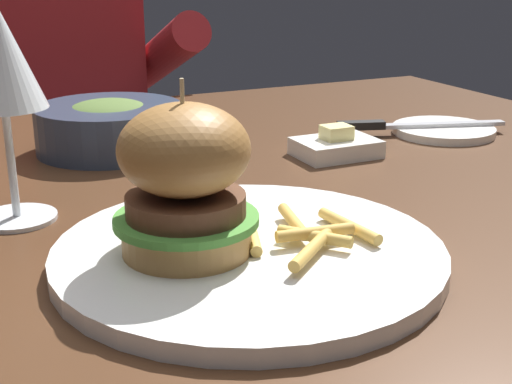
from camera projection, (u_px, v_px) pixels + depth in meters
name	position (u px, v px, depth m)	size (l,w,h in m)	color
dining_table	(228.00, 266.00, 0.75)	(1.15, 0.94, 0.74)	#472B19
main_plate	(249.00, 254.00, 0.53)	(0.29, 0.29, 0.01)	white
burger_sandwich	(185.00, 180.00, 0.50)	(0.11, 0.11, 0.13)	#B78447
fries_pile	(309.00, 233.00, 0.53)	(0.10, 0.11, 0.01)	#EABC5B
wine_glass	(0.00, 61.00, 0.58)	(0.07, 0.07, 0.19)	silver
bread_plate	(444.00, 130.00, 0.92)	(0.13, 0.13, 0.01)	white
table_knife	(406.00, 125.00, 0.91)	(0.21, 0.08, 0.01)	silver
butter_dish	(336.00, 146.00, 0.81)	(0.09, 0.07, 0.04)	white
soup_bowl	(109.00, 126.00, 0.83)	(0.17, 0.17, 0.06)	#2D384C
diner_person	(48.00, 168.00, 1.39)	(0.51, 0.36, 1.18)	#282833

